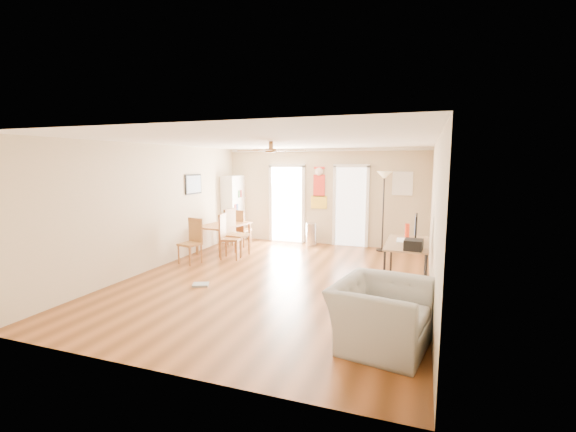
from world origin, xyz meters
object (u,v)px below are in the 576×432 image
at_px(dining_table, 224,237).
at_px(dining_chair_right_b, 231,237).
at_px(torchiere_lamp, 383,212).
at_px(printer, 414,245).
at_px(dining_chair_right_a, 237,233).
at_px(trash_can, 311,234).
at_px(dining_chair_near, 190,242).
at_px(armchair, 381,314).
at_px(wastebasket_a, 380,284).
at_px(computer_desk, 406,264).
at_px(wastebasket_b, 387,287).
at_px(bookshelf, 234,208).
at_px(dining_chair_far, 242,228).

bearing_deg(dining_table, dining_chair_right_b, -50.82).
bearing_deg(torchiere_lamp, dining_table, -160.70).
bearing_deg(printer, dining_chair_right_a, 163.39).
bearing_deg(trash_can, dining_chair_near, -126.60).
relative_size(dining_table, armchair, 1.13).
relative_size(dining_chair_right_a, wastebasket_a, 3.70).
distance_m(dining_table, trash_can, 2.33).
distance_m(dining_chair_right_a, computer_desk, 4.06).
relative_size(printer, wastebasket_b, 1.09).
bearing_deg(dining_chair_right_a, dining_chair_near, 152.23).
xyz_separation_m(bookshelf, armchair, (4.69, -5.20, -0.54)).
xyz_separation_m(trash_can, armchair, (2.40, -5.25, 0.08)).
bearing_deg(computer_desk, dining_chair_near, -179.90).
bearing_deg(wastebasket_b, printer, 21.34).
bearing_deg(armchair, dining_chair_near, 70.71).
relative_size(dining_chair_far, armchair, 0.81).
bearing_deg(wastebasket_a, dining_table, 154.65).
height_order(dining_chair_right_a, computer_desk, dining_chair_right_a).
xyz_separation_m(torchiere_lamp, armchair, (0.52, -5.23, -0.61)).
height_order(bookshelf, dining_chair_right_b, bookshelf).
bearing_deg(bookshelf, dining_chair_far, -44.27).
bearing_deg(wastebasket_b, dining_chair_far, 145.71).
distance_m(dining_chair_far, printer, 5.17).
height_order(dining_chair_right_b, armchair, dining_chair_right_b).
distance_m(dining_chair_far, wastebasket_a, 4.73).
height_order(dining_chair_right_a, dining_chair_right_b, dining_chair_right_a).
distance_m(dining_chair_right_a, wastebasket_b, 4.07).
xyz_separation_m(dining_chair_right_a, dining_chair_right_b, (0.00, -0.33, -0.04)).
bearing_deg(armchair, bookshelf, 52.76).
bearing_deg(armchair, computer_desk, 6.61).
distance_m(bookshelf, dining_chair_right_a, 1.93).
bearing_deg(dining_chair_right_a, armchair, -128.49).
bearing_deg(armchair, dining_chair_right_b, 59.94).
bearing_deg(printer, wastebasket_a, -174.47).
distance_m(bookshelf, trash_can, 2.38).
distance_m(dining_chair_near, printer, 4.76).
distance_m(trash_can, printer, 4.28).
relative_size(dining_chair_near, dining_chair_far, 1.01).
xyz_separation_m(dining_chair_right_a, armchair, (3.75, -3.56, -0.17)).
height_order(wastebasket_b, armchair, armchair).
relative_size(bookshelf, printer, 5.53).
bearing_deg(dining_chair_far, dining_table, 85.41).
relative_size(dining_chair_far, trash_can, 1.59).
distance_m(bookshelf, armchair, 7.03).
bearing_deg(dining_chair_far, dining_chair_near, 90.80).
bearing_deg(computer_desk, torchiere_lamp, 104.74).
distance_m(printer, wastebasket_a, 0.89).
xyz_separation_m(printer, wastebasket_a, (-0.53, -0.01, -0.72)).
relative_size(dining_chair_right_a, printer, 3.32).
bearing_deg(printer, dining_table, 162.02).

